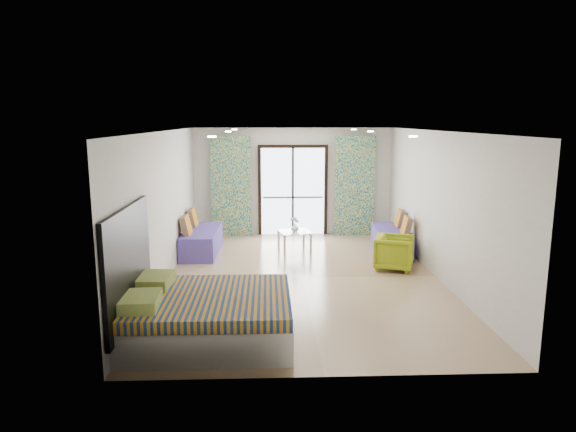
{
  "coord_description": "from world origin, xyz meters",
  "views": [
    {
      "loc": [
        -0.64,
        -9.16,
        2.91
      ],
      "look_at": [
        -0.27,
        0.12,
        1.15
      ],
      "focal_mm": 32.0,
      "sensor_mm": 36.0,
      "label": 1
    }
  ],
  "objects_px": {
    "armchair": "(394,251)",
    "bed": "(206,316)",
    "daybed_right": "(392,240)",
    "coffee_table": "(294,233)",
    "daybed_left": "(201,240)"
  },
  "relations": [
    {
      "from": "coffee_table",
      "to": "armchair",
      "type": "distance_m",
      "value": 2.41
    },
    {
      "from": "bed",
      "to": "daybed_right",
      "type": "height_order",
      "value": "daybed_right"
    },
    {
      "from": "coffee_table",
      "to": "daybed_right",
      "type": "bearing_deg",
      "value": -4.38
    },
    {
      "from": "coffee_table",
      "to": "armchair",
      "type": "relative_size",
      "value": 1.09
    },
    {
      "from": "armchair",
      "to": "bed",
      "type": "bearing_deg",
      "value": 152.41
    },
    {
      "from": "daybed_right",
      "to": "armchair",
      "type": "height_order",
      "value": "daybed_right"
    },
    {
      "from": "bed",
      "to": "coffee_table",
      "type": "bearing_deg",
      "value": 72.8
    },
    {
      "from": "daybed_left",
      "to": "armchair",
      "type": "distance_m",
      "value": 4.2
    },
    {
      "from": "bed",
      "to": "daybed_right",
      "type": "bearing_deg",
      "value": 51.13
    },
    {
      "from": "coffee_table",
      "to": "daybed_left",
      "type": "bearing_deg",
      "value": -177.91
    },
    {
      "from": "daybed_right",
      "to": "coffee_table",
      "type": "xyz_separation_m",
      "value": [
        -2.16,
        0.17,
        0.13
      ]
    },
    {
      "from": "daybed_left",
      "to": "armchair",
      "type": "height_order",
      "value": "daybed_left"
    },
    {
      "from": "daybed_right",
      "to": "bed",
      "type": "bearing_deg",
      "value": -123.87
    },
    {
      "from": "daybed_left",
      "to": "armchair",
      "type": "xyz_separation_m",
      "value": [
        3.95,
        -1.43,
        0.08
      ]
    },
    {
      "from": "daybed_right",
      "to": "coffee_table",
      "type": "bearing_deg",
      "value": -179.38
    }
  ]
}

